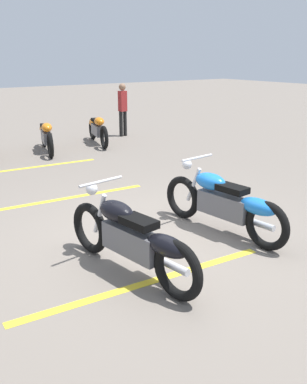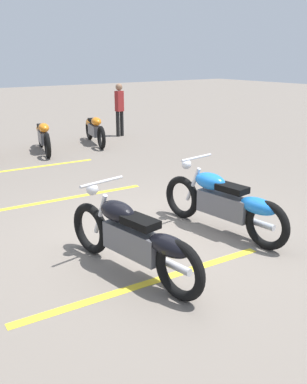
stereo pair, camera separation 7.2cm
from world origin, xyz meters
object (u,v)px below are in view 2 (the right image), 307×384
motorcycle_bright_foreground (224,203)px  motorcycle_dark_foreground (134,238)px  bystander_near_row (119,107)px  motorcycle_row_far_left (94,129)px  motorcycle_row_left (43,135)px

motorcycle_bright_foreground → motorcycle_dark_foreground: (-0.29, 1.73, 0.00)m
motorcycle_dark_foreground → bystander_near_row: bearing=-38.7°
motorcycle_row_far_left → bystander_near_row: size_ratio=1.28×
motorcycle_bright_foreground → motorcycle_row_left: (6.69, 0.03, -0.03)m
motorcycle_bright_foreground → motorcycle_row_far_left: (6.87, -1.57, -0.03)m
motorcycle_bright_foreground → bystander_near_row: size_ratio=1.37×
motorcycle_dark_foreground → motorcycle_row_far_left: (7.16, -3.30, -0.03)m
motorcycle_dark_foreground → motorcycle_row_left: motorcycle_dark_foreground is taller
bystander_near_row → motorcycle_dark_foreground: bearing=-37.3°
motorcycle_dark_foreground → motorcycle_row_left: (6.99, -1.70, -0.03)m
motorcycle_dark_foreground → motorcycle_row_far_left: bearing=-33.3°
motorcycle_dark_foreground → motorcycle_row_left: size_ratio=1.07×
motorcycle_bright_foreground → motorcycle_row_far_left: motorcycle_bright_foreground is taller
bystander_near_row → motorcycle_bright_foreground: bearing=-27.6°
bystander_near_row → motorcycle_row_left: bearing=-81.5°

